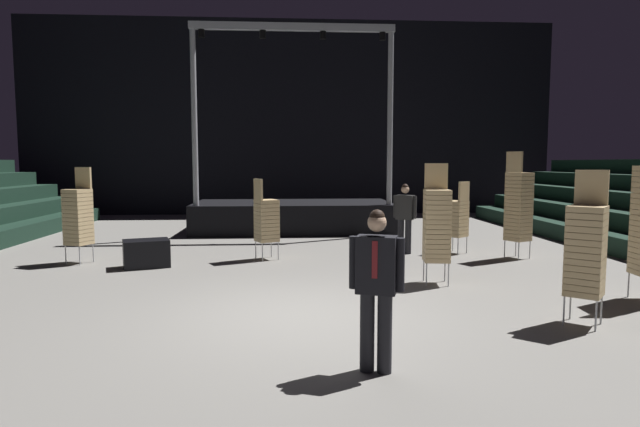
{
  "coord_description": "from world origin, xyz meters",
  "views": [
    {
      "loc": [
        -0.22,
        -7.29,
        2.14
      ],
      "look_at": [
        0.27,
        0.42,
        1.4
      ],
      "focal_mm": 29.63,
      "sensor_mm": 36.0,
      "label": 1
    }
  ],
  "objects_px": {
    "chair_stack_rear_left": "(78,215)",
    "chair_stack_mid_right": "(586,248)",
    "chair_stack_front_left": "(519,205)",
    "crew_worker_near_stage": "(405,215)",
    "equipment_road_case": "(146,253)",
    "chair_stack_rear_right": "(266,219)",
    "man_with_tie": "(376,281)",
    "chair_stack_mid_centre": "(456,217)",
    "chair_stack_mid_left": "(437,224)",
    "stage_riser": "(293,212)"
  },
  "relations": [
    {
      "from": "chair_stack_rear_left",
      "to": "chair_stack_mid_right",
      "type": "bearing_deg",
      "value": 173.34
    },
    {
      "from": "chair_stack_front_left",
      "to": "crew_worker_near_stage",
      "type": "xyz_separation_m",
      "value": [
        -2.4,
        0.77,
        -0.27
      ]
    },
    {
      "from": "chair_stack_front_left",
      "to": "crew_worker_near_stage",
      "type": "height_order",
      "value": "chair_stack_front_left"
    },
    {
      "from": "chair_stack_rear_left",
      "to": "equipment_road_case",
      "type": "height_order",
      "value": "chair_stack_rear_left"
    },
    {
      "from": "chair_stack_rear_right",
      "to": "man_with_tie",
      "type": "bearing_deg",
      "value": -13.73
    },
    {
      "from": "man_with_tie",
      "to": "chair_stack_rear_right",
      "type": "relative_size",
      "value": 0.94
    },
    {
      "from": "chair_stack_mid_right",
      "to": "chair_stack_mid_centre",
      "type": "height_order",
      "value": "chair_stack_mid_right"
    },
    {
      "from": "chair_stack_mid_left",
      "to": "crew_worker_near_stage",
      "type": "height_order",
      "value": "chair_stack_mid_left"
    },
    {
      "from": "chair_stack_rear_left",
      "to": "crew_worker_near_stage",
      "type": "relative_size",
      "value": 1.24
    },
    {
      "from": "crew_worker_near_stage",
      "to": "equipment_road_case",
      "type": "height_order",
      "value": "crew_worker_near_stage"
    },
    {
      "from": "crew_worker_near_stage",
      "to": "chair_stack_mid_centre",
      "type": "bearing_deg",
      "value": -150.4
    },
    {
      "from": "chair_stack_front_left",
      "to": "chair_stack_mid_left",
      "type": "relative_size",
      "value": 1.12
    },
    {
      "from": "chair_stack_rear_left",
      "to": "crew_worker_near_stage",
      "type": "xyz_separation_m",
      "value": [
        7.21,
        0.72,
        -0.1
      ]
    },
    {
      "from": "equipment_road_case",
      "to": "chair_stack_front_left",
      "type": "bearing_deg",
      "value": 3.44
    },
    {
      "from": "equipment_road_case",
      "to": "chair_stack_rear_left",
      "type": "bearing_deg",
      "value": 160.77
    },
    {
      "from": "man_with_tie",
      "to": "chair_stack_front_left",
      "type": "bearing_deg",
      "value": -105.4
    },
    {
      "from": "chair_stack_front_left",
      "to": "chair_stack_mid_centre",
      "type": "bearing_deg",
      "value": -149.93
    },
    {
      "from": "man_with_tie",
      "to": "chair_stack_mid_right",
      "type": "xyz_separation_m",
      "value": [
        3.01,
        1.39,
        0.08
      ]
    },
    {
      "from": "chair_stack_rear_left",
      "to": "crew_worker_near_stage",
      "type": "distance_m",
      "value": 7.25
    },
    {
      "from": "chair_stack_mid_left",
      "to": "chair_stack_mid_right",
      "type": "height_order",
      "value": "chair_stack_mid_left"
    },
    {
      "from": "chair_stack_front_left",
      "to": "chair_stack_mid_centre",
      "type": "relative_size",
      "value": 1.4
    },
    {
      "from": "chair_stack_rear_right",
      "to": "equipment_road_case",
      "type": "bearing_deg",
      "value": -99.03
    },
    {
      "from": "chair_stack_mid_right",
      "to": "stage_riser",
      "type": "bearing_deg",
      "value": -29.14
    },
    {
      "from": "man_with_tie",
      "to": "chair_stack_mid_left",
      "type": "bearing_deg",
      "value": -95.1
    },
    {
      "from": "chair_stack_mid_left",
      "to": "crew_worker_near_stage",
      "type": "distance_m",
      "value": 3.12
    },
    {
      "from": "chair_stack_mid_centre",
      "to": "chair_stack_rear_right",
      "type": "relative_size",
      "value": 0.95
    },
    {
      "from": "chair_stack_front_left",
      "to": "chair_stack_mid_right",
      "type": "height_order",
      "value": "chair_stack_front_left"
    },
    {
      "from": "chair_stack_mid_left",
      "to": "chair_stack_mid_centre",
      "type": "bearing_deg",
      "value": -106.41
    },
    {
      "from": "stage_riser",
      "to": "chair_stack_rear_left",
      "type": "relative_size",
      "value": 2.99
    },
    {
      "from": "chair_stack_mid_right",
      "to": "crew_worker_near_stage",
      "type": "xyz_separation_m",
      "value": [
        -1.13,
        5.62,
        -0.1
      ]
    },
    {
      "from": "stage_riser",
      "to": "chair_stack_mid_centre",
      "type": "distance_m",
      "value": 5.84
    },
    {
      "from": "stage_riser",
      "to": "chair_stack_rear_right",
      "type": "xyz_separation_m",
      "value": [
        -0.66,
        -4.94,
        0.32
      ]
    },
    {
      "from": "man_with_tie",
      "to": "chair_stack_mid_left",
      "type": "height_order",
      "value": "chair_stack_mid_left"
    },
    {
      "from": "chair_stack_rear_left",
      "to": "chair_stack_rear_right",
      "type": "xyz_separation_m",
      "value": [
        3.98,
        0.18,
        -0.13
      ]
    },
    {
      "from": "chair_stack_rear_right",
      "to": "chair_stack_mid_right",
      "type": "bearing_deg",
      "value": 15.09
    },
    {
      "from": "chair_stack_mid_right",
      "to": "chair_stack_rear_left",
      "type": "height_order",
      "value": "same"
    },
    {
      "from": "chair_stack_mid_centre",
      "to": "chair_stack_rear_left",
      "type": "xyz_separation_m",
      "value": [
        -8.44,
        -0.69,
        0.17
      ]
    },
    {
      "from": "chair_stack_front_left",
      "to": "chair_stack_mid_centre",
      "type": "height_order",
      "value": "chair_stack_front_left"
    },
    {
      "from": "chair_stack_mid_left",
      "to": "chair_stack_mid_right",
      "type": "relative_size",
      "value": 1.04
    },
    {
      "from": "stage_riser",
      "to": "man_with_tie",
      "type": "height_order",
      "value": "stage_riser"
    },
    {
      "from": "man_with_tie",
      "to": "crew_worker_near_stage",
      "type": "xyz_separation_m",
      "value": [
        1.88,
        7.0,
        -0.02
      ]
    },
    {
      "from": "man_with_tie",
      "to": "chair_stack_rear_right",
      "type": "bearing_deg",
      "value": -59.13
    },
    {
      "from": "chair_stack_front_left",
      "to": "chair_stack_rear_right",
      "type": "distance_m",
      "value": 5.64
    },
    {
      "from": "chair_stack_front_left",
      "to": "chair_stack_rear_right",
      "type": "bearing_deg",
      "value": -119.84
    },
    {
      "from": "chair_stack_mid_left",
      "to": "chair_stack_mid_right",
      "type": "distance_m",
      "value": 2.8
    },
    {
      "from": "chair_stack_mid_right",
      "to": "equipment_road_case",
      "type": "relative_size",
      "value": 2.28
    },
    {
      "from": "stage_riser",
      "to": "chair_stack_front_left",
      "type": "distance_m",
      "value": 7.2
    },
    {
      "from": "chair_stack_front_left",
      "to": "chair_stack_rear_left",
      "type": "relative_size",
      "value": 1.17
    },
    {
      "from": "chair_stack_front_left",
      "to": "chair_stack_mid_left",
      "type": "distance_m",
      "value": 3.45
    },
    {
      "from": "man_with_tie",
      "to": "chair_stack_front_left",
      "type": "height_order",
      "value": "chair_stack_front_left"
    }
  ]
}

